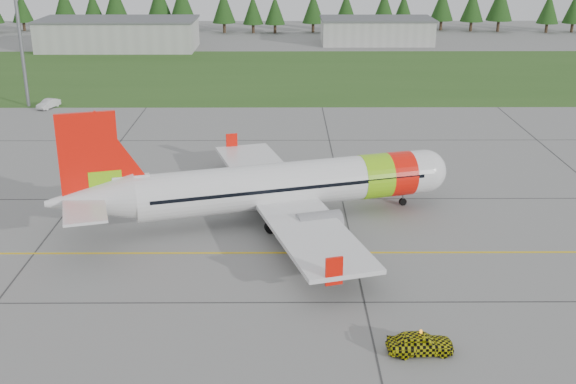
{
  "coord_description": "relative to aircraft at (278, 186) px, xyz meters",
  "views": [
    {
      "loc": [
        4.54,
        -43.37,
        23.82
      ],
      "look_at": [
        4.87,
        12.32,
        3.5
      ],
      "focal_mm": 45.0,
      "sensor_mm": 36.0,
      "label": 1
    }
  ],
  "objects": [
    {
      "name": "treeline",
      "position": [
        -4.05,
        122.92,
        1.94
      ],
      "size": [
        160.0,
        8.0,
        10.0
      ],
      "primitive_type": null,
      "color": "#1C3F14",
      "rests_on": "ground"
    },
    {
      "name": "hangar_west",
      "position": [
        -34.05,
        94.92,
        -0.06
      ],
      "size": [
        32.0,
        14.0,
        6.0
      ],
      "primitive_type": "cube",
      "color": "#A8A8A3",
      "rests_on": "ground"
    },
    {
      "name": "follow_me_car",
      "position": [
        8.58,
        -21.28,
        -1.07
      ],
      "size": [
        1.46,
        1.69,
        3.98
      ],
      "primitive_type": "imported",
      "rotation": [
        0.0,
        0.0,
        1.63
      ],
      "color": "#D0CF0B",
      "rests_on": "ground"
    },
    {
      "name": "grass_strip",
      "position": [
        -4.05,
        66.92,
        -3.04
      ],
      "size": [
        320.0,
        50.0,
        0.03
      ],
      "primitive_type": "cube",
      "color": "#30561E",
      "rests_on": "ground"
    },
    {
      "name": "ground",
      "position": [
        -4.05,
        -15.08,
        -3.06
      ],
      "size": [
        320.0,
        320.0,
        0.0
      ],
      "primitive_type": "plane",
      "color": "gray",
      "rests_on": "ground"
    },
    {
      "name": "taxi_guideline",
      "position": [
        -4.05,
        -7.08,
        -3.05
      ],
      "size": [
        120.0,
        0.25,
        0.02
      ],
      "primitive_type": "cube",
      "color": "gold",
      "rests_on": "ground"
    },
    {
      "name": "floodlight_mast",
      "position": [
        -36.05,
        42.92,
        6.94
      ],
      "size": [
        0.5,
        0.5,
        20.0
      ],
      "primitive_type": "cylinder",
      "color": "slate",
      "rests_on": "ground"
    },
    {
      "name": "hangar_east",
      "position": [
        20.95,
        102.92,
        -0.46
      ],
      "size": [
        24.0,
        12.0,
        5.2
      ],
      "primitive_type": "cube",
      "color": "#A8A8A3",
      "rests_on": "ground"
    },
    {
      "name": "service_van",
      "position": [
        -32.79,
        41.63,
        -1.09
      ],
      "size": [
        1.74,
        1.7,
        3.93
      ],
      "primitive_type": "imported",
      "rotation": [
        0.0,
        0.0,
        -0.36
      ],
      "color": "silver",
      "rests_on": "ground"
    },
    {
      "name": "aircraft",
      "position": [
        0.0,
        0.0,
        0.0
      ],
      "size": [
        34.21,
        32.28,
        10.61
      ],
      "rotation": [
        0.0,
        0.0,
        0.28
      ],
      "color": "silver",
      "rests_on": "ground"
    }
  ]
}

